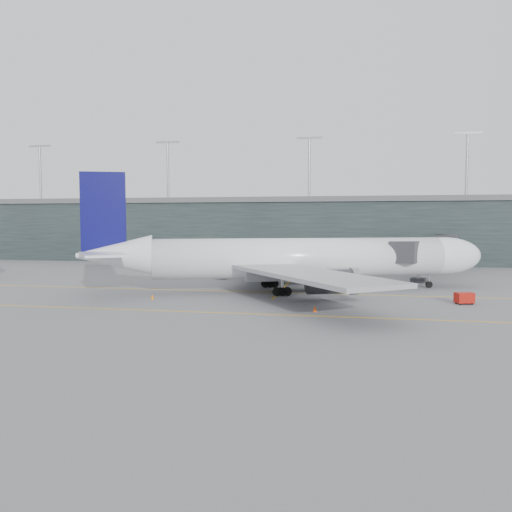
# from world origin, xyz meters

# --- Properties ---
(ground) EXTENTS (320.00, 320.00, 0.00)m
(ground) POSITION_xyz_m (0.00, 0.00, 0.00)
(ground) COLOR slate
(ground) RESTS_ON ground
(taxiline_a) EXTENTS (160.00, 0.25, 0.02)m
(taxiline_a) POSITION_xyz_m (0.00, -4.00, 0.01)
(taxiline_a) COLOR gold
(taxiline_a) RESTS_ON ground
(taxiline_b) EXTENTS (160.00, 0.25, 0.02)m
(taxiline_b) POSITION_xyz_m (0.00, -20.00, 0.01)
(taxiline_b) COLOR gold
(taxiline_b) RESTS_ON ground
(taxiline_lead_main) EXTENTS (0.25, 60.00, 0.02)m
(taxiline_lead_main) POSITION_xyz_m (5.00, 20.00, 0.01)
(taxiline_lead_main) COLOR gold
(taxiline_lead_main) RESTS_ON ground
(terminal) EXTENTS (240.00, 36.00, 29.00)m
(terminal) POSITION_xyz_m (-0.00, 58.00, 7.62)
(terminal) COLOR black
(terminal) RESTS_ON ground
(main_aircraft) EXTENTS (55.37, 51.09, 16.03)m
(main_aircraft) POSITION_xyz_m (7.34, -1.95, 4.50)
(main_aircraft) COLOR white
(main_aircraft) RESTS_ON ground
(jet_bridge) EXTENTS (17.99, 44.56, 7.01)m
(jet_bridge) POSITION_xyz_m (27.86, 24.96, 5.25)
(jet_bridge) COLOR #2F3034
(jet_bridge) RESTS_ON ground
(gse_cart) EXTENTS (2.30, 1.85, 1.36)m
(gse_cart) POSITION_xyz_m (27.62, -9.50, 0.76)
(gse_cart) COLOR #A0140B
(gse_cart) RESTS_ON ground
(uld_a) EXTENTS (2.12, 1.82, 1.71)m
(uld_a) POSITION_xyz_m (-6.57, 10.11, 0.90)
(uld_a) COLOR #343438
(uld_a) RESTS_ON ground
(uld_b) EXTENTS (2.12, 1.76, 1.81)m
(uld_b) POSITION_xyz_m (-1.18, 11.41, 0.95)
(uld_b) COLOR #343438
(uld_b) RESTS_ON ground
(uld_c) EXTENTS (2.37, 2.10, 1.83)m
(uld_c) POSITION_xyz_m (-0.53, 10.63, 0.96)
(uld_c) COLOR #343438
(uld_c) RESTS_ON ground
(cone_wing_stbd) EXTENTS (0.44, 0.44, 0.69)m
(cone_wing_stbd) POSITION_xyz_m (10.78, -17.65, 0.35)
(cone_wing_stbd) COLOR #F1480D
(cone_wing_stbd) RESTS_ON ground
(cone_wing_port) EXTENTS (0.45, 0.45, 0.72)m
(cone_wing_port) POSITION_xyz_m (11.36, 12.19, 0.36)
(cone_wing_port) COLOR orange
(cone_wing_port) RESTS_ON ground
(cone_tail) EXTENTS (0.41, 0.41, 0.66)m
(cone_tail) POSITION_xyz_m (-9.65, -12.64, 0.33)
(cone_tail) COLOR orange
(cone_tail) RESTS_ON ground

